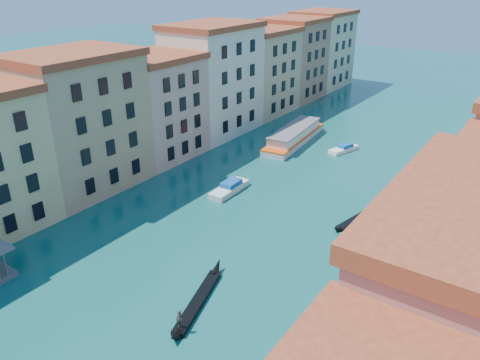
# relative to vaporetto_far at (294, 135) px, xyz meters

# --- Properties ---
(left_bank_palazzos) EXTENTS (12.80, 128.40, 21.00)m
(left_bank_palazzos) POSITION_rel_vaporetto_far_xyz_m (-16.52, -9.57, 8.38)
(left_bank_palazzos) COLOR beige
(left_bank_palazzos) RESTS_ON ground
(quay) EXTENTS (4.00, 140.00, 1.00)m
(quay) POSITION_rel_vaporetto_far_xyz_m (31.48, -9.25, -0.83)
(quay) COLOR #A6A086
(quay) RESTS_ON ground
(mooring_poles_right) EXTENTS (1.44, 54.24, 3.20)m
(mooring_poles_right) POSITION_rel_vaporetto_far_xyz_m (28.58, -45.45, -0.03)
(mooring_poles_right) COLOR brown
(mooring_poles_right) RESTS_ON ground
(vaporetto_far) EXTENTS (6.47, 20.16, 2.95)m
(vaporetto_far) POSITION_rel_vaporetto_far_xyz_m (0.00, 0.00, 0.00)
(vaporetto_far) COLOR silver
(vaporetto_far) RESTS_ON ground
(gondola_fore) EXTENTS (4.73, 12.75, 2.60)m
(gondola_fore) POSITION_rel_vaporetto_far_xyz_m (14.79, -46.79, -0.89)
(gondola_fore) COLOR black
(gondola_fore) RESTS_ON ground
(gondola_far) EXTENTS (3.28, 11.07, 1.58)m
(gondola_far) POSITION_rel_vaporetto_far_xyz_m (21.44, -21.48, -1.00)
(gondola_far) COLOR black
(gondola_far) RESTS_ON ground
(motorboat_mid) EXTENTS (2.53, 7.51, 1.54)m
(motorboat_mid) POSITION_rel_vaporetto_far_xyz_m (2.53, -24.40, -0.73)
(motorboat_mid) COLOR silver
(motorboat_mid) RESTS_ON ground
(motorboat_far) EXTENTS (3.66, 6.52, 1.29)m
(motorboat_far) POSITION_rel_vaporetto_far_xyz_m (9.71, 0.93, -0.83)
(motorboat_far) COLOR white
(motorboat_far) RESTS_ON ground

